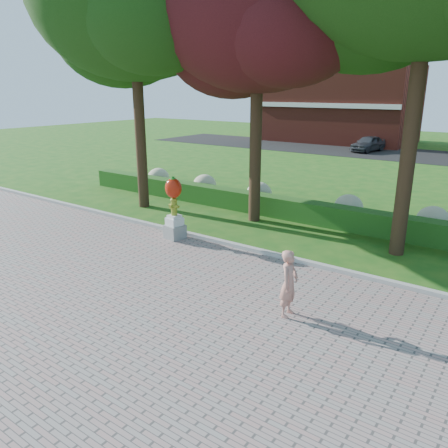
# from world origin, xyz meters

# --- Properties ---
(ground) EXTENTS (100.00, 100.00, 0.00)m
(ground) POSITION_xyz_m (0.00, 0.00, 0.00)
(ground) COLOR #175415
(ground) RESTS_ON ground
(walkway) EXTENTS (40.00, 14.00, 0.04)m
(walkway) POSITION_xyz_m (0.00, -4.00, 0.02)
(walkway) COLOR gray
(walkway) RESTS_ON ground
(curb) EXTENTS (40.00, 0.18, 0.15)m
(curb) POSITION_xyz_m (0.00, 3.00, 0.07)
(curb) COLOR #ADADA5
(curb) RESTS_ON ground
(lawn_hedge) EXTENTS (24.00, 0.70, 0.80)m
(lawn_hedge) POSITION_xyz_m (0.00, 7.00, 0.40)
(lawn_hedge) COLOR #224E16
(lawn_hedge) RESTS_ON ground
(hydrangea_row) EXTENTS (20.10, 1.10, 0.99)m
(hydrangea_row) POSITION_xyz_m (0.57, 8.00, 0.55)
(hydrangea_row) COLOR tan
(hydrangea_row) RESTS_ON ground
(street) EXTENTS (50.00, 8.00, 0.02)m
(street) POSITION_xyz_m (0.00, 28.00, 0.01)
(street) COLOR black
(street) RESTS_ON ground
(building_left) EXTENTS (14.00, 8.00, 7.00)m
(building_left) POSITION_xyz_m (-10.00, 34.00, 3.50)
(building_left) COLOR maroon
(building_left) RESTS_ON ground
(tree_far_left) EXTENTS (9.00, 7.68, 11.66)m
(tree_far_left) POSITION_xyz_m (-7.11, 5.09, 7.96)
(tree_far_left) COLOR black
(tree_far_left) RESTS_ON ground
(tree_mid_left) EXTENTS (8.25, 7.04, 10.69)m
(tree_mid_left) POSITION_xyz_m (-2.10, 6.08, 7.30)
(tree_mid_left) COLOR black
(tree_mid_left) RESTS_ON ground
(hydrant_sculpture) EXTENTS (0.66, 0.66, 2.12)m
(hydrant_sculpture) POSITION_xyz_m (-2.97, 2.50, 1.16)
(hydrant_sculpture) COLOR gray
(hydrant_sculpture) RESTS_ON walkway
(woman) EXTENTS (0.42, 0.59, 1.54)m
(woman) POSITION_xyz_m (2.61, 0.02, 0.81)
(woman) COLOR tan
(woman) RESTS_ON walkway
(parked_car) EXTENTS (2.16, 3.94, 1.27)m
(parked_car) POSITION_xyz_m (-4.81, 28.00, 0.66)
(parked_car) COLOR #3B3D42
(parked_car) RESTS_ON street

